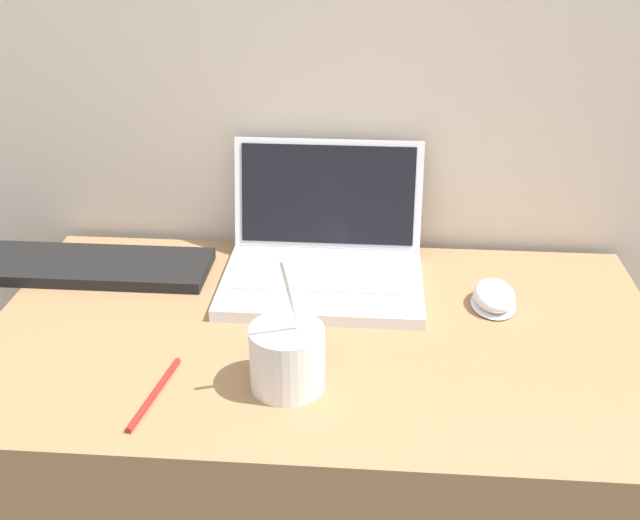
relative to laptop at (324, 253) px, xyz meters
name	(u,v)px	position (x,y,z in m)	size (l,w,h in m)	color
desk	(323,517)	(0.01, -0.17, -0.43)	(1.03, 0.59, 0.78)	#936D47
laptop	(324,253)	(0.00, 0.00, 0.00)	(0.33, 0.29, 0.21)	silver
drink_cup	(287,356)	(-0.03, -0.31, 0.00)	(0.10, 0.10, 0.21)	silver
computer_mouse	(494,297)	(0.28, -0.08, -0.03)	(0.07, 0.10, 0.04)	white
external_keyboard	(78,266)	(-0.43, -0.01, -0.03)	(0.46, 0.14, 0.02)	black
pen	(155,393)	(-0.20, -0.35, -0.04)	(0.03, 0.16, 0.01)	#A51E1E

